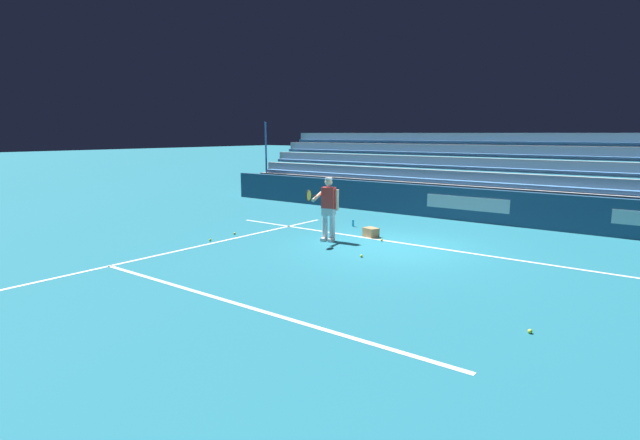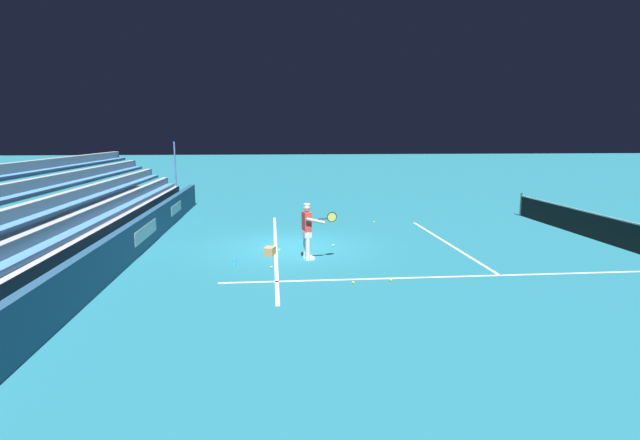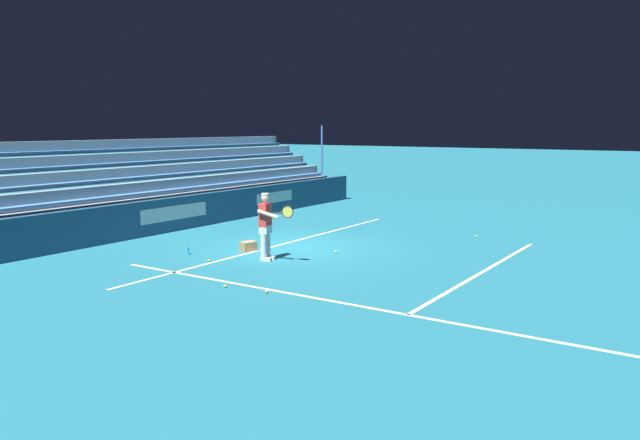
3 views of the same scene
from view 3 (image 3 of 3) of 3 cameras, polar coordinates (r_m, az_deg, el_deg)
The scene contains 15 objects.
ground_plane at distance 17.71m, azimuth -2.34°, elevation -2.44°, with size 160.00×160.00×0.00m, color #1E6B7F.
court_baseline_white at distance 18.00m, azimuth -3.63°, elevation -2.26°, with size 12.00×0.10×0.01m, color white.
court_sideline_white at distance 12.21m, azimuth 1.62°, elevation -7.50°, with size 0.10×12.00×0.01m, color white.
court_service_line_white at distance 15.22m, azimuth 14.75°, elevation -4.55°, with size 8.22×0.10×0.01m, color white.
back_wall_sponsor_board at distance 20.81m, azimuth -13.26°, elevation 0.53°, with size 21.40×0.25×1.10m.
bleacher_stand at distance 22.45m, azimuth -17.20°, elevation 1.49°, with size 20.33×3.20×3.40m.
tennis_player at distance 15.82m, azimuth -4.94°, elevation -0.51°, with size 0.59×1.06×1.71m.
ball_box_cardboard at distance 17.17m, azimuth -6.58°, elevation -2.40°, with size 0.40×0.30×0.26m, color #A87F51.
tennis_ball_toward_net at distance 17.41m, azimuth -4.67°, elevation -2.55°, with size 0.07×0.07×0.07m, color #CCE533.
tennis_ball_near_player at distance 16.80m, azimuth 1.44°, elevation -2.93°, with size 0.07×0.07×0.07m, color #CCE533.
tennis_ball_on_baseline at distance 16.00m, azimuth -10.10°, elevation -3.64°, with size 0.07×0.07×0.07m, color #CCE533.
tennis_ball_by_box at distance 19.74m, azimuth 14.06°, elevation -1.45°, with size 0.07×0.07×0.07m, color #CCE533.
tennis_ball_far_left at distance 12.87m, azimuth -4.91°, elevation -6.55°, with size 0.07×0.07×0.07m, color #CCE533.
tennis_ball_far_right at distance 13.41m, azimuth -8.67°, elevation -6.00°, with size 0.07×0.07×0.07m, color #CCE533.
water_bottle at distance 16.93m, azimuth -12.01°, elevation -2.76°, with size 0.07×0.07×0.22m, color #33B2E5.
Camera 3 is at (14.08, 10.19, 3.39)m, focal length 35.00 mm.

